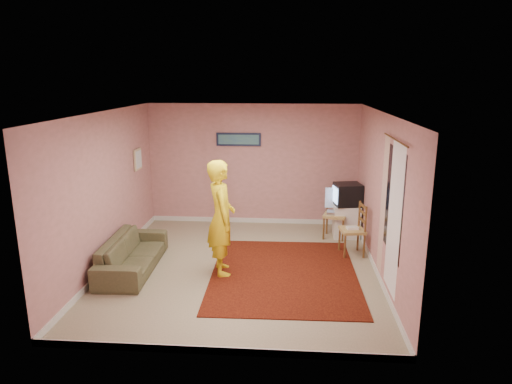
# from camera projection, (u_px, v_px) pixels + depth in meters

# --- Properties ---
(ground) EXTENTS (5.00, 5.00, 0.00)m
(ground) POSITION_uv_depth(u_px,v_px,m) (241.00, 268.00, 7.71)
(ground) COLOR gray
(ground) RESTS_ON ground
(wall_back) EXTENTS (4.50, 0.02, 2.60)m
(wall_back) POSITION_uv_depth(u_px,v_px,m) (253.00, 165.00, 9.81)
(wall_back) COLOR tan
(wall_back) RESTS_ON ground
(wall_front) EXTENTS (4.50, 0.02, 2.60)m
(wall_front) POSITION_uv_depth(u_px,v_px,m) (216.00, 250.00, 4.98)
(wall_front) COLOR tan
(wall_front) RESTS_ON ground
(wall_left) EXTENTS (0.02, 5.00, 2.60)m
(wall_left) POSITION_uv_depth(u_px,v_px,m) (106.00, 191.00, 7.56)
(wall_left) COLOR tan
(wall_left) RESTS_ON ground
(wall_right) EXTENTS (0.02, 5.00, 2.60)m
(wall_right) POSITION_uv_depth(u_px,v_px,m) (381.00, 196.00, 7.23)
(wall_right) COLOR tan
(wall_right) RESTS_ON ground
(ceiling) EXTENTS (4.50, 5.00, 0.02)m
(ceiling) POSITION_uv_depth(u_px,v_px,m) (240.00, 113.00, 7.08)
(ceiling) COLOR silver
(ceiling) RESTS_ON wall_back
(baseboard_back) EXTENTS (4.50, 0.02, 0.10)m
(baseboard_back) POSITION_uv_depth(u_px,v_px,m) (253.00, 220.00, 10.11)
(baseboard_back) COLOR silver
(baseboard_back) RESTS_ON ground
(baseboard_front) EXTENTS (4.50, 0.02, 0.10)m
(baseboard_front) POSITION_uv_depth(u_px,v_px,m) (218.00, 351.00, 5.29)
(baseboard_front) COLOR silver
(baseboard_front) RESTS_ON ground
(baseboard_left) EXTENTS (0.02, 5.00, 0.10)m
(baseboard_left) POSITION_uv_depth(u_px,v_px,m) (112.00, 261.00, 7.86)
(baseboard_left) COLOR silver
(baseboard_left) RESTS_ON ground
(baseboard_right) EXTENTS (0.02, 5.00, 0.10)m
(baseboard_right) POSITION_uv_depth(u_px,v_px,m) (375.00, 269.00, 7.54)
(baseboard_right) COLOR silver
(baseboard_right) RESTS_ON ground
(window) EXTENTS (0.01, 1.10, 1.50)m
(window) POSITION_uv_depth(u_px,v_px,m) (394.00, 202.00, 6.33)
(window) COLOR black
(window) RESTS_ON wall_right
(curtain_sheer) EXTENTS (0.01, 0.75, 2.10)m
(curtain_sheer) POSITION_uv_depth(u_px,v_px,m) (394.00, 219.00, 6.23)
(curtain_sheer) COLOR white
(curtain_sheer) RESTS_ON wall_right
(curtain_floral) EXTENTS (0.01, 0.35, 2.10)m
(curtain_floral) POSITION_uv_depth(u_px,v_px,m) (383.00, 205.00, 6.91)
(curtain_floral) COLOR beige
(curtain_floral) RESTS_ON wall_right
(curtain_rod) EXTENTS (0.02, 1.40, 0.02)m
(curtain_rod) POSITION_uv_depth(u_px,v_px,m) (395.00, 140.00, 6.12)
(curtain_rod) COLOR brown
(curtain_rod) RESTS_ON wall_right
(picture_back) EXTENTS (0.95, 0.04, 0.28)m
(picture_back) POSITION_uv_depth(u_px,v_px,m) (239.00, 139.00, 9.67)
(picture_back) COLOR #121933
(picture_back) RESTS_ON wall_back
(picture_left) EXTENTS (0.04, 0.38, 0.42)m
(picture_left) POSITION_uv_depth(u_px,v_px,m) (138.00, 159.00, 9.04)
(picture_left) COLOR tan
(picture_left) RESTS_ON wall_left
(area_rug) EXTENTS (2.41, 2.98, 0.02)m
(area_rug) POSITION_uv_depth(u_px,v_px,m) (284.00, 273.00, 7.47)
(area_rug) COLOR black
(area_rug) RESTS_ON ground
(tv_cabinet) EXTENTS (0.52, 0.47, 0.66)m
(tv_cabinet) POSITION_uv_depth(u_px,v_px,m) (346.00, 221.00, 9.17)
(tv_cabinet) COLOR silver
(tv_cabinet) RESTS_ON ground
(crt_tv) EXTENTS (0.58, 0.54, 0.44)m
(crt_tv) POSITION_uv_depth(u_px,v_px,m) (347.00, 194.00, 9.03)
(crt_tv) COLOR black
(crt_tv) RESTS_ON tv_cabinet
(chair_a) EXTENTS (0.53, 0.51, 0.52)m
(chair_a) POSITION_uv_depth(u_px,v_px,m) (335.00, 209.00, 9.03)
(chair_a) COLOR tan
(chair_a) RESTS_ON ground
(dvd_player) EXTENTS (0.36, 0.27, 0.06)m
(dvd_player) POSITION_uv_depth(u_px,v_px,m) (335.00, 213.00, 9.05)
(dvd_player) COLOR #A7A7AB
(dvd_player) RESTS_ON chair_a
(blue_throw) EXTENTS (0.39, 0.05, 0.41)m
(blue_throw) POSITION_uv_depth(u_px,v_px,m) (335.00, 198.00, 9.17)
(blue_throw) COLOR #8EBCE8
(blue_throw) RESTS_ON chair_a
(chair_b) EXTENTS (0.47, 0.49, 0.52)m
(chair_b) POSITION_uv_depth(u_px,v_px,m) (353.00, 224.00, 8.16)
(chair_b) COLOR tan
(chair_b) RESTS_ON ground
(game_console) EXTENTS (0.23, 0.18, 0.04)m
(game_console) POSITION_uv_depth(u_px,v_px,m) (352.00, 228.00, 8.18)
(game_console) COLOR white
(game_console) RESTS_ON chair_b
(sofa) EXTENTS (0.81, 1.93, 0.56)m
(sofa) POSITION_uv_depth(u_px,v_px,m) (132.00, 254.00, 7.60)
(sofa) COLOR #4D482E
(sofa) RESTS_ON ground
(person) EXTENTS (0.62, 0.78, 1.88)m
(person) POSITION_uv_depth(u_px,v_px,m) (221.00, 218.00, 7.32)
(person) COLOR yellow
(person) RESTS_ON ground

